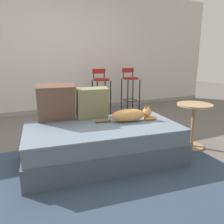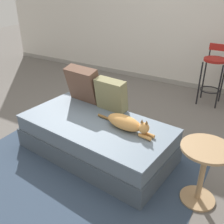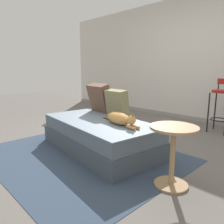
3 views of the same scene
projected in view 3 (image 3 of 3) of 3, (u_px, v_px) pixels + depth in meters
name	position (u px, v px, depth m)	size (l,w,h in m)	color
ground_plane	(119.00, 143.00, 3.30)	(16.00, 16.00, 0.00)	#66605B
wall_back_panel	(195.00, 59.00, 4.58)	(8.00, 0.10, 2.60)	silver
wall_baseboard_trim	(189.00, 118.00, 4.78)	(8.00, 0.02, 0.09)	gray
area_rug	(82.00, 155.00, 2.83)	(2.43, 1.99, 0.01)	#334256
couch	(99.00, 135.00, 2.99)	(1.81, 1.07, 0.42)	#44505B
throw_pillow_corner	(100.00, 98.00, 3.48)	(0.46, 0.30, 0.46)	brown
throw_pillow_middle	(117.00, 103.00, 3.15)	(0.39, 0.23, 0.39)	#847F56
cat	(120.00, 119.00, 2.70)	(0.74, 0.23, 0.19)	tan
bar_stool_near_window	(222.00, 100.00, 3.76)	(0.34, 0.34, 0.93)	black
side_table	(173.00, 148.00, 2.02)	(0.44, 0.44, 0.59)	tan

